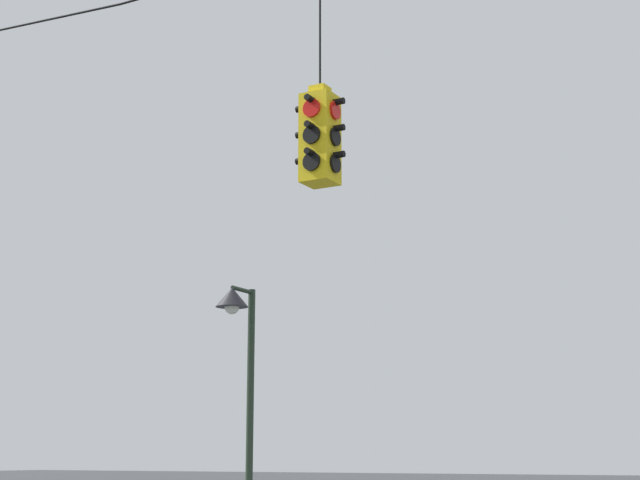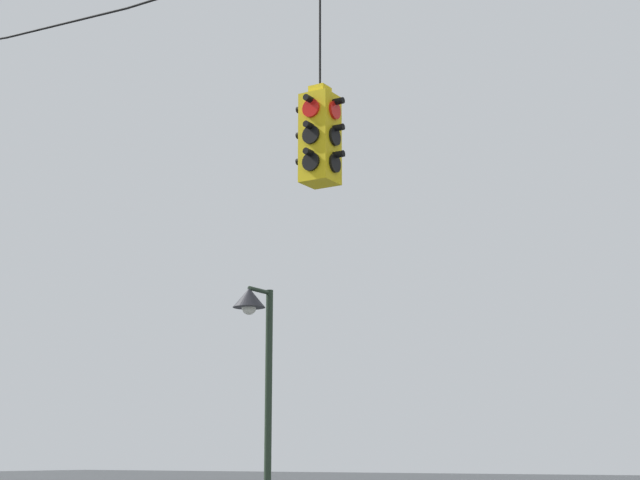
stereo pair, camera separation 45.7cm
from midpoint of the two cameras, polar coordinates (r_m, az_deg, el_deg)
The scene contains 2 objects.
traffic_light_over_intersection at distance 10.49m, azimuth -1.25°, elevation 6.03°, with size 0.58×0.58×2.75m.
street_lamp at distance 16.31m, azimuth -5.55°, elevation -6.32°, with size 0.54×0.93×4.77m.
Camera 1 is at (6.56, -8.58, 2.00)m, focal length 55.00 mm.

